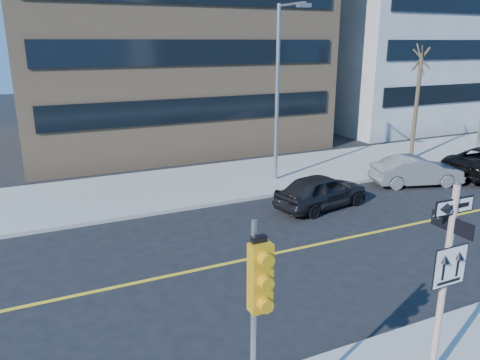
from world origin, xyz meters
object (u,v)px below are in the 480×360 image
sign_pole (446,273)px  parked_car_b (417,171)px  traffic_signal (259,296)px  street_tree_west (421,61)px  parked_car_a (321,191)px  streetlight_a (280,83)px

sign_pole → parked_car_b: bearing=46.3°
sign_pole → parked_car_b: size_ratio=0.97×
traffic_signal → street_tree_west: 22.14m
sign_pole → traffic_signal: 4.05m
street_tree_west → traffic_signal: bearing=-140.6°
sign_pole → parked_car_a: 10.44m
streetlight_a → traffic_signal: bearing=-120.8°
traffic_signal → street_tree_west: (17.00, 13.96, 2.50)m
parked_car_b → streetlight_a: size_ratio=0.52×
traffic_signal → parked_car_b: traffic_signal is taller
traffic_signal → parked_car_a: 12.71m
sign_pole → streetlight_a: bearing=73.2°
sign_pole → traffic_signal: (-4.00, -0.15, 0.59)m
traffic_signal → parked_car_b: (13.78, 10.37, -2.34)m
streetlight_a → street_tree_west: 9.05m
sign_pole → parked_car_a: size_ratio=0.97×
traffic_signal → parked_car_b: 17.40m
parked_car_b → street_tree_west: (3.22, 3.59, 4.83)m
traffic_signal → parked_car_b: bearing=37.0°
parked_car_b → sign_pole: bearing=153.5°
sign_pole → traffic_signal: bearing=-177.9°
parked_car_b → parked_car_a: bearing=114.0°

